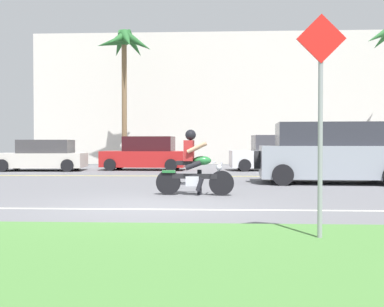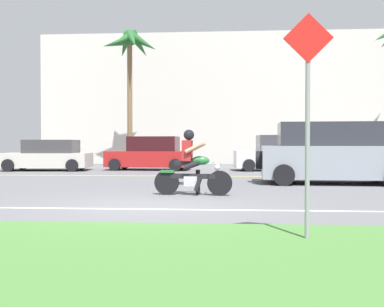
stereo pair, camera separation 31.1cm
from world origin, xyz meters
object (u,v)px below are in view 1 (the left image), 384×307
motorcyclist (194,167)px  parked_car_2 (274,154)px  suv_nearby (330,154)px  parked_car_1 (146,154)px  palm_tree_1 (124,50)px  parked_car_0 (43,156)px  street_sign (321,105)px

motorcyclist → parked_car_2: (3.25, 10.59, 0.08)m
suv_nearby → parked_car_1: suv_nearby is taller
motorcyclist → parked_car_2: 11.07m
suv_nearby → palm_tree_1: 14.07m
motorcyclist → parked_car_1: size_ratio=0.47×
motorcyclist → suv_nearby: bearing=41.4°
parked_car_0 → street_sign: size_ratio=1.42×
street_sign → palm_tree_1: bearing=108.1°
motorcyclist → parked_car_1: (-2.76, 10.63, 0.06)m
motorcyclist → palm_tree_1: size_ratio=0.26×
palm_tree_1 → street_sign: 20.39m
parked_car_0 → suv_nearby: bearing=-28.4°
parked_car_2 → motorcyclist: bearing=-107.0°
suv_nearby → street_sign: street_sign is taller
parked_car_1 → palm_tree_1: bearing=118.3°
parked_car_1 → parked_car_2: 6.01m
street_sign → parked_car_2: bearing=85.0°
suv_nearby → parked_car_2: size_ratio=1.17×
motorcyclist → parked_car_0: size_ratio=0.47×
suv_nearby → street_sign: size_ratio=1.62×
suv_nearby → parked_car_2: bearing=97.3°
street_sign → parked_car_1: bearing=106.1°
motorcyclist → suv_nearby: (4.13, 3.64, 0.25)m
parked_car_1 → palm_tree_1: size_ratio=0.55×
parked_car_2 → palm_tree_1: (-7.58, 2.95, 5.49)m
parked_car_0 → parked_car_1: 4.73m
motorcyclist → parked_car_1: 10.98m
motorcyclist → street_sign: bearing=-71.1°
suv_nearby → parked_car_0: size_ratio=1.15×
palm_tree_1 → street_sign: bearing=-71.9°
parked_car_2 → street_sign: street_sign is taller
palm_tree_1 → street_sign: size_ratio=2.56×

